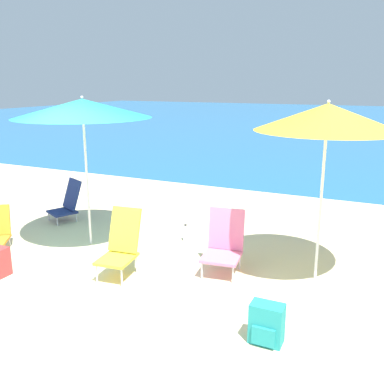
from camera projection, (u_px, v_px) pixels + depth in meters
The scene contains 9 objects.
ground_plane at pixel (55, 294), 5.13m from camera, with size 60.00×60.00×0.00m, color beige.
sea_water at pixel (334, 121), 27.81m from camera, with size 60.00×40.00×0.01m.
beach_umbrella_yellow at pixel (327, 117), 5.03m from camera, with size 1.73×1.73×2.27m.
beach_umbrella_teal at pixel (83, 108), 6.22m from camera, with size 2.03×2.03×2.28m.
beach_chair_pink at pixel (224, 242), 5.70m from camera, with size 0.55×0.63×0.83m.
beach_chair_yellow at pixel (121, 244), 5.58m from camera, with size 0.48×0.67×0.87m.
beach_chair_navy at pixel (68, 202), 7.81m from camera, with size 0.63×0.67×0.75m.
backpack_teal at pixel (267, 324), 4.14m from camera, with size 0.32×0.22×0.41m.
water_bottle at pixel (186, 234), 6.83m from camera, with size 0.08×0.08×0.28m.
Camera 1 is at (3.47, -3.53, 2.48)m, focal length 40.00 mm.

